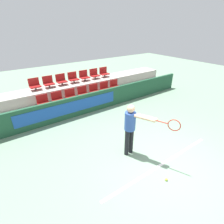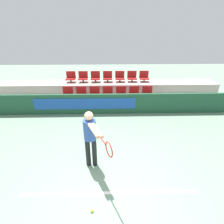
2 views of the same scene
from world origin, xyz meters
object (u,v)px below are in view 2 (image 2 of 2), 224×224
object	(u,v)px
tennis_player	(91,135)
tennis_ball	(92,211)
stadium_chair_4	(121,93)
stadium_chair_11	(120,77)
stadium_chair_0	(68,93)
stadium_chair_9	(95,77)
stadium_chair_12	(132,77)
stadium_chair_5	(134,92)
stadium_chair_2	(94,93)
stadium_chair_3	(108,93)
stadium_chair_8	(83,77)
stadium_chair_6	(147,92)
stadium_chair_13	(144,77)
stadium_chair_1	(81,93)
stadium_chair_10	(108,77)
stadium_chair_7	(71,77)

from	to	relation	value
tennis_player	tennis_ball	world-z (taller)	tennis_player
stadium_chair_4	tennis_player	bearing A→B (deg)	-104.93
stadium_chair_4	stadium_chair_11	xyz separation A→B (m)	(0.00, 1.02, 0.47)
stadium_chair_0	stadium_chair_4	xyz separation A→B (m)	(2.48, 0.00, 0.00)
stadium_chair_9	stadium_chair_12	bearing A→B (deg)	0.00
stadium_chair_5	stadium_chair_0	bearing A→B (deg)	180.00
stadium_chair_2	stadium_chair_3	distance (m)	0.62
stadium_chair_8	stadium_chair_0	bearing A→B (deg)	-121.24
stadium_chair_6	stadium_chair_13	world-z (taller)	stadium_chair_13
stadium_chair_9	tennis_ball	xyz separation A→B (m)	(0.26, -6.34, -1.15)
stadium_chair_1	stadium_chair_6	size ratio (longest dim) A/B	1.00
stadium_chair_6	tennis_player	world-z (taller)	tennis_player
stadium_chair_3	stadium_chair_9	bearing A→B (deg)	121.24
stadium_chair_3	stadium_chair_11	size ratio (longest dim) A/B	1.00
stadium_chair_3	tennis_player	world-z (taller)	tennis_player
stadium_chair_0	stadium_chair_9	xyz separation A→B (m)	(1.24, 1.02, 0.47)
stadium_chair_0	stadium_chair_1	xyz separation A→B (m)	(0.62, 0.00, 0.00)
stadium_chair_5	stadium_chair_12	xyz separation A→B (m)	(0.00, 1.02, 0.47)
stadium_chair_11	stadium_chair_6	bearing A→B (deg)	-39.50
stadium_chair_10	stadium_chair_12	size ratio (longest dim) A/B	1.00
stadium_chair_4	stadium_chair_8	world-z (taller)	stadium_chair_8
stadium_chair_6	stadium_chair_9	world-z (taller)	stadium_chair_9
stadium_chair_1	stadium_chair_6	xyz separation A→B (m)	(3.10, 0.00, 0.00)
stadium_chair_12	stadium_chair_1	bearing A→B (deg)	-157.60
stadium_chair_1	stadium_chair_11	bearing A→B (deg)	28.79
stadium_chair_6	tennis_ball	size ratio (longest dim) A/B	7.95
stadium_chair_8	stadium_chair_9	xyz separation A→B (m)	(0.62, 0.00, 0.00)
stadium_chair_6	stadium_chair_7	size ratio (longest dim) A/B	1.00
stadium_chair_7	stadium_chair_1	bearing A→B (deg)	-58.76
stadium_chair_2	stadium_chair_12	distance (m)	2.17
stadium_chair_2	stadium_chair_9	size ratio (longest dim) A/B	1.00
stadium_chair_12	tennis_player	world-z (taller)	tennis_player
stadium_chair_6	stadium_chair_11	world-z (taller)	stadium_chair_11
stadium_chair_5	stadium_chair_10	xyz separation A→B (m)	(-1.24, 1.02, 0.47)
stadium_chair_1	stadium_chair_7	size ratio (longest dim) A/B	1.00
stadium_chair_2	tennis_player	size ratio (longest dim) A/B	0.32
stadium_chair_4	stadium_chair_9	world-z (taller)	stadium_chair_9
stadium_chair_3	stadium_chair_7	bearing A→B (deg)	151.21
stadium_chair_3	stadium_chair_4	bearing A→B (deg)	0.00
stadium_chair_8	stadium_chair_11	world-z (taller)	same
stadium_chair_7	stadium_chair_10	size ratio (longest dim) A/B	1.00
stadium_chair_2	stadium_chair_7	distance (m)	1.67
stadium_chair_9	stadium_chair_10	bearing A→B (deg)	0.00
stadium_chair_2	stadium_chair_5	world-z (taller)	same
stadium_chair_12	stadium_chair_4	bearing A→B (deg)	-121.24
stadium_chair_10	stadium_chair_2	bearing A→B (deg)	-121.24
stadium_chair_11	tennis_player	distance (m)	5.11
stadium_chair_11	stadium_chair_4	bearing A→B (deg)	-90.00
stadium_chair_13	stadium_chair_4	bearing A→B (deg)	-140.50
stadium_chair_9	stadium_chair_10	world-z (taller)	same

